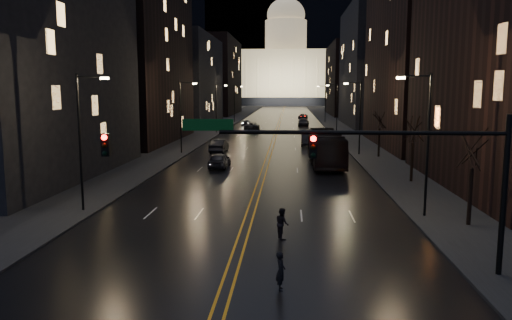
% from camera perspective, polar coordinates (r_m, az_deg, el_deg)
% --- Properties ---
extents(ground, '(900.00, 900.00, 0.00)m').
position_cam_1_polar(ground, '(22.74, -2.76, -12.54)').
color(ground, black).
rests_on(ground, ground).
extents(road, '(20.00, 320.00, 0.02)m').
position_cam_1_polar(road, '(151.37, 2.93, 5.03)').
color(road, black).
rests_on(road, ground).
extents(sidewalk_left, '(8.00, 320.00, 0.16)m').
position_cam_1_polar(sidewalk_left, '(152.24, -2.36, 5.08)').
color(sidewalk_left, black).
rests_on(sidewalk_left, ground).
extents(sidewalk_right, '(8.00, 320.00, 0.16)m').
position_cam_1_polar(sidewalk_right, '(151.78, 8.24, 5.00)').
color(sidewalk_right, black).
rests_on(sidewalk_right, ground).
extents(center_line, '(0.62, 320.00, 0.01)m').
position_cam_1_polar(center_line, '(151.37, 2.93, 5.04)').
color(center_line, orange).
rests_on(center_line, road).
extents(building_left_near, '(12.00, 28.00, 22.00)m').
position_cam_1_polar(building_left_near, '(49.21, -25.14, 10.81)').
color(building_left_near, black).
rests_on(building_left_near, ground).
extents(building_left_mid, '(12.00, 30.00, 28.00)m').
position_cam_1_polar(building_left_mid, '(78.95, -13.77, 12.20)').
color(building_left_mid, black).
rests_on(building_left_mid, ground).
extents(building_left_far, '(12.00, 34.00, 20.00)m').
position_cam_1_polar(building_left_far, '(115.57, -7.96, 8.98)').
color(building_left_far, black).
rests_on(building_left_far, ground).
extents(building_left_dist, '(12.00, 40.00, 24.00)m').
position_cam_1_polar(building_left_dist, '(162.89, -4.48, 9.45)').
color(building_left_dist, black).
rests_on(building_left_dist, ground).
extents(building_right_tall, '(12.00, 30.00, 38.00)m').
position_cam_1_polar(building_right_tall, '(74.32, 19.02, 16.15)').
color(building_right_tall, black).
rests_on(building_right_tall, ground).
extents(building_right_mid, '(12.00, 34.00, 26.00)m').
position_cam_1_polar(building_right_mid, '(114.75, 13.37, 10.35)').
color(building_right_mid, black).
rests_on(building_right_mid, ground).
extents(building_right_dist, '(12.00, 40.00, 22.00)m').
position_cam_1_polar(building_right_dist, '(162.22, 10.55, 8.99)').
color(building_right_dist, black).
rests_on(building_right_dist, ground).
extents(mountain_ridge, '(520.00, 60.00, 130.00)m').
position_cam_1_polar(mountain_ridge, '(406.90, 9.49, 16.02)').
color(mountain_ridge, black).
rests_on(mountain_ridge, ground).
extents(capitol, '(90.00, 50.00, 58.50)m').
position_cam_1_polar(capitol, '(271.30, 3.39, 9.99)').
color(capitol, black).
rests_on(capitol, ground).
extents(traffic_signal, '(17.29, 0.45, 7.00)m').
position_cam_1_polar(traffic_signal, '(21.60, 12.91, 0.15)').
color(traffic_signal, black).
rests_on(traffic_signal, ground).
extents(streetlamp_right_near, '(2.13, 0.25, 9.00)m').
position_cam_1_polar(streetlamp_right_near, '(32.36, 18.76, 2.47)').
color(streetlamp_right_near, black).
rests_on(streetlamp_right_near, ground).
extents(streetlamp_left_near, '(2.13, 0.25, 9.00)m').
position_cam_1_polar(streetlamp_left_near, '(33.99, -19.23, 2.70)').
color(streetlamp_left_near, black).
rests_on(streetlamp_left_near, ground).
extents(streetlamp_right_mid, '(2.13, 0.25, 9.00)m').
position_cam_1_polar(streetlamp_right_mid, '(61.77, 11.65, 5.20)').
color(streetlamp_right_mid, black).
rests_on(streetlamp_right_mid, ground).
extents(streetlamp_left_mid, '(2.13, 0.25, 9.00)m').
position_cam_1_polar(streetlamp_left_mid, '(62.64, -8.44, 5.31)').
color(streetlamp_left_mid, black).
rests_on(streetlamp_left_mid, ground).
extents(streetlamp_right_far, '(2.13, 0.25, 9.00)m').
position_cam_1_polar(streetlamp_right_far, '(91.56, 9.13, 6.14)').
color(streetlamp_right_far, black).
rests_on(streetlamp_right_far, ground).
extents(streetlamp_left_far, '(2.13, 0.25, 9.00)m').
position_cam_1_polar(streetlamp_left_far, '(92.15, -4.46, 6.23)').
color(streetlamp_left_far, black).
rests_on(streetlamp_left_far, ground).
extents(streetlamp_right_dist, '(2.13, 0.25, 9.00)m').
position_cam_1_polar(streetlamp_right_dist, '(121.45, 7.85, 6.62)').
color(streetlamp_right_dist, black).
rests_on(streetlamp_right_dist, ground).
extents(streetlamp_left_dist, '(2.13, 0.25, 9.00)m').
position_cam_1_polar(streetlamp_left_dist, '(121.90, -2.41, 6.69)').
color(streetlamp_left_dist, black).
rests_on(streetlamp_left_dist, ground).
extents(tree_right_near, '(2.40, 2.40, 6.65)m').
position_cam_1_polar(tree_right_near, '(31.16, 23.54, 1.00)').
color(tree_right_near, black).
rests_on(tree_right_near, ground).
extents(tree_right_mid, '(2.40, 2.40, 6.65)m').
position_cam_1_polar(tree_right_mid, '(44.53, 17.53, 3.22)').
color(tree_right_mid, black).
rests_on(tree_right_mid, ground).
extents(tree_right_far, '(2.40, 2.40, 6.65)m').
position_cam_1_polar(tree_right_far, '(60.16, 13.96, 4.52)').
color(tree_right_far, black).
rests_on(tree_right_far, ground).
extents(bus, '(3.34, 13.30, 3.69)m').
position_cam_1_polar(bus, '(53.46, 7.97, 1.38)').
color(bus, black).
rests_on(bus, ground).
extents(oncoming_car_a, '(2.05, 4.70, 1.58)m').
position_cam_1_polar(oncoming_car_a, '(51.27, -4.20, -0.04)').
color(oncoming_car_a, black).
rests_on(oncoming_car_a, ground).
extents(oncoming_car_b, '(1.92, 5.23, 1.71)m').
position_cam_1_polar(oncoming_car_b, '(63.79, -4.25, 1.62)').
color(oncoming_car_b, black).
rests_on(oncoming_car_b, ground).
extents(oncoming_car_c, '(2.76, 5.90, 1.63)m').
position_cam_1_polar(oncoming_car_c, '(97.77, -0.47, 3.86)').
color(oncoming_car_c, black).
rests_on(oncoming_car_c, ground).
extents(oncoming_car_d, '(1.87, 4.56, 1.32)m').
position_cam_1_polar(oncoming_car_d, '(110.62, -1.15, 4.26)').
color(oncoming_car_d, black).
rests_on(oncoming_car_d, ground).
extents(receding_car_a, '(1.96, 5.21, 1.70)m').
position_cam_1_polar(receding_car_a, '(71.55, 5.93, 2.29)').
color(receding_car_a, black).
rests_on(receding_car_a, ground).
extents(receding_car_b, '(1.93, 4.14, 1.37)m').
position_cam_1_polar(receding_car_b, '(86.09, 6.61, 3.14)').
color(receding_car_b, black).
rests_on(receding_car_b, ground).
extents(receding_car_c, '(2.63, 5.77, 1.64)m').
position_cam_1_polar(receding_car_c, '(109.61, 5.47, 4.28)').
color(receding_car_c, black).
rests_on(receding_car_c, ground).
extents(receding_car_d, '(2.86, 5.19, 1.38)m').
position_cam_1_polar(receding_car_d, '(138.07, 5.39, 5.00)').
color(receding_car_d, black).
rests_on(receding_car_d, ground).
extents(pedestrian_a, '(0.43, 0.61, 1.59)m').
position_cam_1_polar(pedestrian_a, '(20.45, 2.83, -12.57)').
color(pedestrian_a, black).
rests_on(pedestrian_a, ground).
extents(pedestrian_b, '(0.71, 0.93, 1.70)m').
position_cam_1_polar(pedestrian_b, '(27.10, 3.01, -7.24)').
color(pedestrian_b, black).
rests_on(pedestrian_b, ground).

